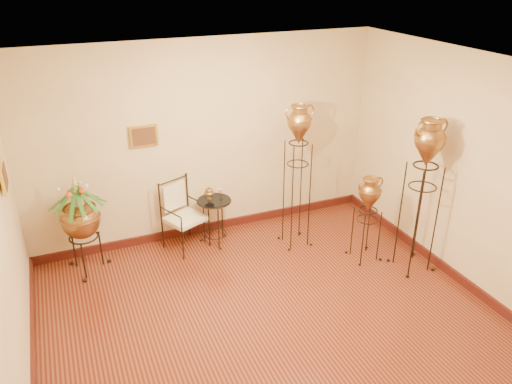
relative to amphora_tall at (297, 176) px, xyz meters
name	(u,v)px	position (x,y,z in m)	size (l,w,h in m)	color
ground	(281,334)	(-1.01, -1.68, -1.04)	(5.00, 5.00, 0.00)	brown
room_shell	(284,190)	(-1.02, -1.67, 0.69)	(5.02, 5.02, 2.81)	beige
amphora_tall	(297,176)	(0.00, 0.00, 0.00)	(0.51, 0.51, 2.04)	black
amphora_mid	(421,196)	(1.14, -1.14, -0.01)	(0.60, 0.60, 2.05)	black
amphora_short	(367,218)	(0.69, -0.70, -0.45)	(0.39, 0.39, 1.20)	black
planter_urn	(80,216)	(-2.80, 0.42, -0.25)	(0.90, 0.90, 1.42)	black
armchair	(185,216)	(-1.46, 0.47, -0.55)	(0.71, 0.69, 0.98)	black
side_table	(215,220)	(-1.05, 0.44, -0.69)	(0.58, 0.58, 0.86)	black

